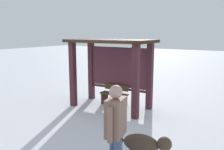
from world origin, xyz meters
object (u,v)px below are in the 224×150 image
object	(u,v)px
bus_shelter	(113,59)
bench_left_inside	(114,96)
person_walking	(116,126)
dog	(145,145)

from	to	relation	value
bus_shelter	bench_left_inside	bearing A→B (deg)	90.00
bench_left_inside	person_walking	bearing A→B (deg)	-58.60
bench_left_inside	person_walking	xyz separation A→B (m)	(2.27, -3.72, 0.68)
bus_shelter	dog	size ratio (longest dim) A/B	2.82
bench_left_inside	bus_shelter	bearing A→B (deg)	-90.00
bus_shelter	bench_left_inside	xyz separation A→B (m)	(0.00, 0.12, -1.36)
bus_shelter	person_walking	distance (m)	4.31
bench_left_inside	dog	world-z (taller)	dog
person_walking	dog	world-z (taller)	person_walking
bus_shelter	dog	bearing A→B (deg)	-49.77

